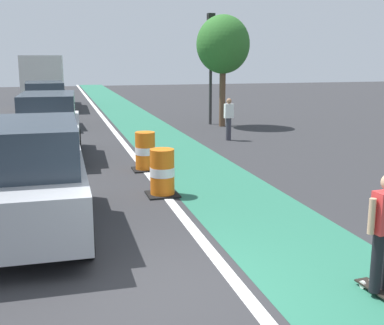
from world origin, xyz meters
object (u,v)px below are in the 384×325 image
(delivery_truck_down_block, at_px, (44,78))
(street_tree_sidewalk, at_px, (223,45))
(parked_suv_second, at_px, (49,125))
(traffic_barrel_mid, at_px, (145,152))
(traffic_light_corner, at_px, (211,49))
(parked_suv_nearest, at_px, (33,177))
(pedestrian_crossing, at_px, (229,118))
(parked_suv_third, at_px, (45,104))
(traffic_barrel_front, at_px, (162,173))

(delivery_truck_down_block, distance_m, street_tree_sidewalk, 13.82)
(parked_suv_second, relative_size, delivery_truck_down_block, 0.61)
(traffic_barrel_mid, distance_m, delivery_truck_down_block, 19.42)
(traffic_barrel_mid, relative_size, traffic_light_corner, 0.21)
(parked_suv_nearest, height_order, pedestrian_crossing, parked_suv_nearest)
(parked_suv_nearest, bearing_deg, street_tree_sidewalk, 57.99)
(traffic_barrel_mid, bearing_deg, parked_suv_third, 105.83)
(parked_suv_nearest, distance_m, pedestrian_crossing, 11.09)
(traffic_barrel_mid, relative_size, pedestrian_crossing, 0.68)
(parked_suv_second, relative_size, traffic_light_corner, 0.92)
(traffic_barrel_front, bearing_deg, parked_suv_nearest, -146.59)
(traffic_light_corner, bearing_deg, parked_suv_nearest, -119.42)
(parked_suv_nearest, relative_size, delivery_truck_down_block, 0.60)
(traffic_barrel_front, distance_m, traffic_barrel_mid, 2.69)
(traffic_barrel_mid, bearing_deg, pedestrian_crossing, 46.75)
(parked_suv_second, relative_size, pedestrian_crossing, 2.90)
(parked_suv_second, bearing_deg, delivery_truck_down_block, 91.38)
(traffic_barrel_mid, bearing_deg, traffic_light_corner, 62.02)
(traffic_light_corner, relative_size, pedestrian_crossing, 3.17)
(parked_suv_second, distance_m, pedestrian_crossing, 6.81)
(traffic_barrel_front, height_order, street_tree_sidewalk, street_tree_sidewalk)
(traffic_barrel_front, xyz_separation_m, pedestrian_crossing, (4.06, 6.93, 0.33))
(street_tree_sidewalk, bearing_deg, parked_suv_second, -144.33)
(pedestrian_crossing, bearing_deg, traffic_barrel_mid, -133.25)
(parked_suv_third, distance_m, street_tree_sidewalk, 8.52)
(parked_suv_second, bearing_deg, traffic_barrel_front, -64.22)
(parked_suv_nearest, xyz_separation_m, traffic_barrel_front, (2.76, 1.82, -0.50))
(traffic_barrel_front, bearing_deg, parked_suv_second, 115.78)
(parked_suv_second, relative_size, traffic_barrel_front, 4.29)
(street_tree_sidewalk, bearing_deg, delivery_truck_down_block, 125.82)
(parked_suv_third, distance_m, traffic_barrel_mid, 10.44)
(parked_suv_second, xyz_separation_m, parked_suv_third, (-0.23, 7.47, 0.00))
(parked_suv_third, relative_size, traffic_barrel_front, 4.28)
(parked_suv_second, distance_m, parked_suv_third, 7.48)
(parked_suv_second, xyz_separation_m, traffic_barrel_front, (2.54, -5.25, -0.50))
(parked_suv_third, distance_m, pedestrian_crossing, 8.96)
(parked_suv_second, bearing_deg, street_tree_sidewalk, 35.67)
(traffic_barrel_mid, bearing_deg, delivery_truck_down_block, 98.95)
(traffic_barrel_front, distance_m, traffic_light_corner, 12.82)
(parked_suv_third, relative_size, traffic_barrel_mid, 4.28)
(traffic_light_corner, bearing_deg, traffic_barrel_front, -112.48)
(traffic_barrel_front, height_order, traffic_barrel_mid, same)
(parked_suv_second, xyz_separation_m, traffic_barrel_mid, (2.61, -2.56, -0.50))
(delivery_truck_down_block, height_order, pedestrian_crossing, delivery_truck_down_block)
(pedestrian_crossing, bearing_deg, parked_suv_third, 139.67)
(traffic_barrel_mid, bearing_deg, street_tree_sidewalk, 58.06)
(parked_suv_third, xyz_separation_m, delivery_truck_down_block, (-0.17, 9.11, 0.81))
(parked_suv_nearest, relative_size, parked_suv_second, 0.99)
(traffic_barrel_front, relative_size, pedestrian_crossing, 0.68)
(traffic_barrel_front, relative_size, delivery_truck_down_block, 0.14)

